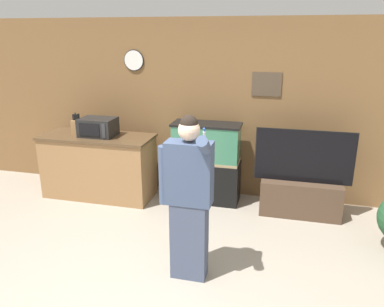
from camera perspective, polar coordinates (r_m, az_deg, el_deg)
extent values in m
cube|color=brown|center=(5.60, 2.19, 6.76)|extent=(10.00, 0.06, 2.60)
cube|color=#4C3D2D|center=(5.39, 11.30, 10.31)|extent=(0.41, 0.02, 0.33)
cylinder|color=white|center=(5.79, -8.86, 13.85)|extent=(0.29, 0.03, 0.29)
cylinder|color=black|center=(5.79, -8.85, 13.86)|extent=(0.31, 0.01, 0.31)
cube|color=olive|center=(5.81, -13.97, -2.00)|extent=(1.62, 0.65, 0.91)
cube|color=#513A24|center=(5.68, -14.32, 2.49)|extent=(1.66, 0.69, 0.03)
cube|color=black|center=(5.62, -14.12, 3.93)|extent=(0.51, 0.37, 0.26)
cube|color=black|center=(5.48, -15.41, 3.48)|extent=(0.31, 0.01, 0.18)
cube|color=#2D2D33|center=(5.38, -13.33, 3.37)|extent=(0.05, 0.01, 0.21)
cube|color=olive|center=(5.76, -17.25, 3.78)|extent=(0.11, 0.10, 0.22)
cylinder|color=black|center=(5.75, -17.70, 5.29)|extent=(0.02, 0.02, 0.09)
cylinder|color=black|center=(5.74, -17.54, 5.30)|extent=(0.02, 0.02, 0.09)
cylinder|color=black|center=(5.73, -17.37, 5.34)|extent=(0.02, 0.02, 0.10)
cylinder|color=black|center=(5.72, -17.20, 5.28)|extent=(0.02, 0.02, 0.09)
cylinder|color=black|center=(5.71, -17.04, 5.31)|extent=(0.02, 0.02, 0.10)
cylinder|color=black|center=(5.79, -17.49, 5.33)|extent=(0.02, 0.02, 0.08)
cylinder|color=black|center=(5.77, -17.34, 5.46)|extent=(0.02, 0.02, 0.10)
cylinder|color=black|center=(5.77, -17.16, 5.31)|extent=(0.02, 0.02, 0.07)
cylinder|color=black|center=(5.76, -17.00, 5.38)|extent=(0.02, 0.02, 0.09)
cylinder|color=black|center=(5.75, -16.83, 5.39)|extent=(0.02, 0.02, 0.09)
cube|color=black|center=(5.54, 2.14, -4.18)|extent=(0.98, 0.42, 0.60)
cube|color=#937F5B|center=(5.42, 2.18, -1.05)|extent=(0.95, 0.41, 0.04)
cube|color=#387556|center=(5.34, 2.21, 1.64)|extent=(0.94, 0.41, 0.55)
cube|color=black|center=(5.28, 2.25, 4.45)|extent=(0.98, 0.42, 0.03)
cube|color=#4C3828|center=(5.33, 16.14, -6.50)|extent=(1.06, 0.40, 0.49)
cube|color=black|center=(5.13, 16.70, -0.51)|extent=(1.25, 0.05, 0.69)
cube|color=black|center=(5.15, 16.69, -0.41)|extent=(1.28, 0.01, 0.72)
cube|color=#424C66|center=(3.84, -0.41, -13.02)|extent=(0.35, 0.20, 0.82)
cube|color=#3D4C6B|center=(3.53, -0.44, -3.01)|extent=(0.44, 0.21, 0.61)
sphere|color=beige|center=(3.40, -0.46, 3.59)|extent=(0.20, 0.20, 0.20)
sphere|color=black|center=(3.38, -0.46, 4.51)|extent=(0.17, 0.17, 0.17)
cylinder|color=#3D4C6B|center=(3.60, -4.19, -3.30)|extent=(0.11, 0.11, 0.58)
cylinder|color=#3D4C6B|center=(3.26, 1.98, 0.97)|extent=(0.10, 0.32, 0.27)
cylinder|color=white|center=(3.22, 1.92, 2.57)|extent=(0.02, 0.06, 0.11)
cylinder|color=#2856B2|center=(3.18, 1.86, 3.52)|extent=(0.02, 0.03, 0.05)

